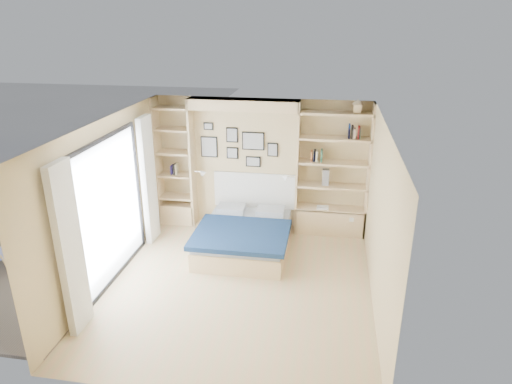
# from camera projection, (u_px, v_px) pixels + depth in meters

# --- Properties ---
(ground) EXTENTS (4.50, 4.50, 0.00)m
(ground) POSITION_uv_depth(u_px,v_px,m) (239.00, 285.00, 7.03)
(ground) COLOR tan
(ground) RESTS_ON ground
(room_shell) EXTENTS (4.50, 4.50, 4.50)m
(room_shell) POSITION_uv_depth(u_px,v_px,m) (234.00, 185.00, 8.10)
(room_shell) COLOR tan
(room_shell) RESTS_ON ground
(bed) EXTENTS (1.59, 2.05, 1.07)m
(bed) POSITION_uv_depth(u_px,v_px,m) (245.00, 235.00, 8.03)
(bed) COLOR beige
(bed) RESTS_ON ground
(photo_gallery) EXTENTS (1.48, 0.02, 0.82)m
(photo_gallery) POSITION_uv_depth(u_px,v_px,m) (237.00, 145.00, 8.56)
(photo_gallery) COLOR black
(photo_gallery) RESTS_ON ground
(reading_lamps) EXTENTS (1.92, 0.12, 0.15)m
(reading_lamps) POSITION_uv_depth(u_px,v_px,m) (243.00, 175.00, 8.52)
(reading_lamps) COLOR silver
(reading_lamps) RESTS_ON ground
(shelf_decor) EXTENTS (3.51, 0.23, 2.03)m
(shelf_decor) POSITION_uv_depth(u_px,v_px,m) (320.00, 146.00, 8.15)
(shelf_decor) COLOR #AE592D
(shelf_decor) RESTS_ON ground
(deck) EXTENTS (3.20, 4.00, 0.05)m
(deck) POSITION_uv_depth(u_px,v_px,m) (27.00, 266.00, 7.58)
(deck) COLOR #706152
(deck) RESTS_ON ground
(deck_chair) EXTENTS (0.73, 0.97, 0.87)m
(deck_chair) POSITION_uv_depth(u_px,v_px,m) (17.00, 240.00, 7.53)
(deck_chair) COLOR tan
(deck_chair) RESTS_ON ground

